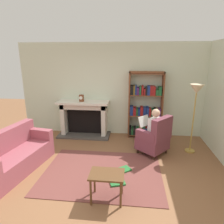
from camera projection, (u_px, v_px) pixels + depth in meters
ground at (100, 181)px, 3.81m from camera, size 14.00×14.00×0.00m
back_wall at (114, 90)px, 5.88m from camera, size 5.60×0.10×2.70m
area_rug at (102, 172)px, 4.09m from camera, size 2.40×1.80×0.01m
fireplace at (84, 117)px, 5.94m from camera, size 1.53×0.64×1.06m
mantel_clock at (81, 98)px, 5.69m from camera, size 0.14×0.14×0.19m
bookshelf at (145, 107)px, 5.69m from camera, size 0.97×0.32×1.91m
armchair_reading at (155, 138)px, 4.75m from camera, size 0.89×0.89×0.97m
seated_reader at (151, 129)px, 4.78m from camera, size 0.59×0.57×1.14m
sofa_floral at (14, 156)px, 4.12m from camera, size 0.99×1.80×0.85m
side_table at (107, 178)px, 3.21m from camera, size 0.56×0.39×0.49m
scattered_books at (121, 176)px, 3.94m from camera, size 0.43×0.76×0.03m
floor_lamp at (196, 95)px, 4.62m from camera, size 0.32×0.32×1.69m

